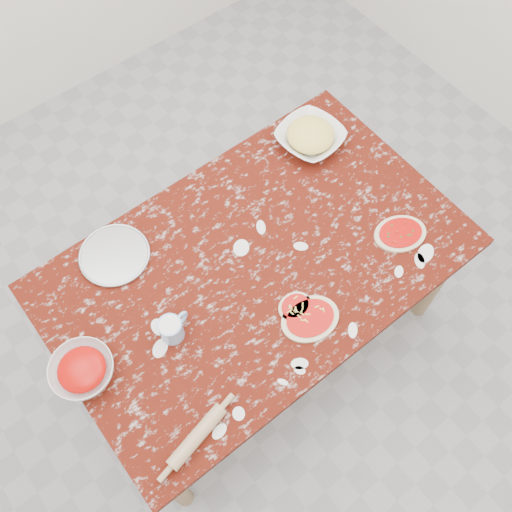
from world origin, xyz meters
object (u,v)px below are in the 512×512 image
at_px(sauce_bowl, 83,371).
at_px(pizza_tray, 115,255).
at_px(flour_mug, 172,329).
at_px(cheese_bowl, 310,138).
at_px(worktable, 256,272).
at_px(rolling_pin, 197,437).

bearing_deg(sauce_bowl, pizza_tray, 45.80).
bearing_deg(flour_mug, pizza_tray, 90.06).
relative_size(cheese_bowl, flour_mug, 2.12).
xyz_separation_m(pizza_tray, flour_mug, (0.00, -0.40, 0.05)).
bearing_deg(worktable, sauce_bowl, 178.24).
bearing_deg(rolling_pin, sauce_bowl, 113.46).
relative_size(pizza_tray, flour_mug, 2.12).
height_order(sauce_bowl, flour_mug, flour_mug).
bearing_deg(pizza_tray, sauce_bowl, -134.20).
distance_m(pizza_tray, cheese_bowl, 0.96).
bearing_deg(worktable, cheese_bowl, 30.20).
height_order(sauce_bowl, rolling_pin, sauce_bowl).
relative_size(pizza_tray, cheese_bowl, 1.00).
bearing_deg(flour_mug, worktable, 6.26).
bearing_deg(cheese_bowl, pizza_tray, 177.43).
distance_m(worktable, rolling_pin, 0.69).
bearing_deg(rolling_pin, pizza_tray, 79.26).
bearing_deg(rolling_pin, worktable, 35.48).
relative_size(sauce_bowl, cheese_bowl, 0.83).
relative_size(pizza_tray, rolling_pin, 1.10).
bearing_deg(flour_mug, rolling_pin, -112.20).
height_order(worktable, flour_mug, flour_mug).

